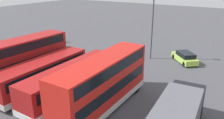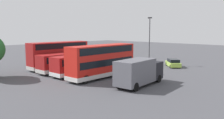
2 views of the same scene
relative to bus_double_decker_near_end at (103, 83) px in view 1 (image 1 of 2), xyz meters
name	(u,v)px [view 1 (image 1 of 2)]	position (x,y,z in m)	size (l,w,h in m)	color
ground_plane	(113,61)	(5.46, -10.44, -2.45)	(140.00, 140.00, 0.00)	#47474C
bus_double_decker_near_end	(103,83)	(0.00, 0.00, 0.00)	(2.69, 11.08, 4.55)	red
bus_single_deck_second	(72,79)	(3.84, -0.42, -0.83)	(2.65, 11.34, 2.95)	#A51919
bus_single_deck_third	(43,73)	(7.43, -0.05, -0.83)	(2.64, 10.71, 2.95)	#A51919
bus_double_decker_fourth	(23,58)	(10.83, -0.44, 0.00)	(3.00, 10.74, 4.55)	#A51919
box_truck_blue	(179,116)	(-6.54, 0.32, -0.74)	(3.08, 7.67, 3.20)	#595960
car_hatchback_silver	(185,57)	(-2.82, -15.24, -1.75)	(4.21, 4.35, 1.43)	#A5D14C
lamp_post_tall	(153,22)	(1.67, -14.27, 2.70)	(0.70, 0.30, 8.91)	#38383D
waste_bin_yellow	(63,40)	(18.09, -14.09, -1.97)	(0.60, 0.60, 0.95)	yellow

